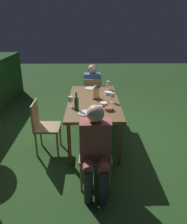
# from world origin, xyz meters

# --- Properties ---
(ground_plane) EXTENTS (16.00, 16.00, 0.00)m
(ground_plane) POSITION_xyz_m (0.00, 0.00, 0.00)
(ground_plane) COLOR #26471E
(dining_table) EXTENTS (1.83, 0.89, 0.76)m
(dining_table) POSITION_xyz_m (0.00, 0.00, 0.70)
(dining_table) COLOR brown
(dining_table) RESTS_ON ground
(chair_head_far) EXTENTS (0.40, 0.42, 0.87)m
(chair_head_far) POSITION_xyz_m (1.17, 0.00, 0.49)
(chair_head_far) COLOR #9E7A51
(chair_head_far) RESTS_ON ground
(person_in_blue) EXTENTS (0.48, 0.38, 1.15)m
(person_in_blue) POSITION_xyz_m (1.36, 0.00, 0.64)
(person_in_blue) COLOR #426699
(person_in_blue) RESTS_ON ground
(chair_side_right_a) EXTENTS (0.42, 0.40, 0.87)m
(chair_side_right_a) POSITION_xyz_m (-0.41, 0.83, 0.49)
(chair_side_right_a) COLOR #9E7A51
(chair_side_right_a) RESTS_ON ground
(chair_head_near) EXTENTS (0.40, 0.42, 0.87)m
(chair_head_near) POSITION_xyz_m (-1.17, 0.00, 0.49)
(chair_head_near) COLOR #9E7A51
(chair_head_near) RESTS_ON ground
(person_in_rust) EXTENTS (0.48, 0.38, 1.15)m
(person_in_rust) POSITION_xyz_m (-1.36, 0.00, 0.64)
(person_in_rust) COLOR #9E4C47
(person_in_rust) RESTS_ON ground
(lantern_centerpiece) EXTENTS (0.15, 0.15, 0.27)m
(lantern_centerpiece) POSITION_xyz_m (0.09, -0.05, 0.91)
(lantern_centerpiece) COLOR black
(lantern_centerpiece) RESTS_ON dining_table
(green_bottle_on_table) EXTENTS (0.07, 0.07, 0.29)m
(green_bottle_on_table) POSITION_xyz_m (-0.46, 0.27, 0.87)
(green_bottle_on_table) COLOR #144723
(green_bottle_on_table) RESTS_ON dining_table
(wine_glass_a) EXTENTS (0.08, 0.08, 0.17)m
(wine_glass_a) POSITION_xyz_m (0.68, -0.31, 0.88)
(wine_glass_a) COLOR silver
(wine_glass_a) RESTS_ON dining_table
(wine_glass_b) EXTENTS (0.08, 0.08, 0.17)m
(wine_glass_b) POSITION_xyz_m (-0.30, 0.38, 0.88)
(wine_glass_b) COLOR silver
(wine_glass_b) RESTS_ON dining_table
(wine_glass_c) EXTENTS (0.08, 0.08, 0.17)m
(wine_glass_c) POSITION_xyz_m (-0.11, -0.32, 0.88)
(wine_glass_c) COLOR silver
(wine_glass_c) RESTS_ON dining_table
(wine_glass_d) EXTENTS (0.08, 0.08, 0.17)m
(wine_glass_d) POSITION_xyz_m (-0.72, -0.08, 0.88)
(wine_glass_d) COLOR silver
(wine_glass_d) RESTS_ON dining_table
(plate_a) EXTENTS (0.23, 0.23, 0.01)m
(plate_a) POSITION_xyz_m (0.72, 0.05, 0.77)
(plate_a) COLOR white
(plate_a) RESTS_ON dining_table
(plate_b) EXTENTS (0.24, 0.24, 0.01)m
(plate_b) POSITION_xyz_m (-0.61, 0.12, 0.77)
(plate_b) COLOR white
(plate_b) RESTS_ON dining_table
(bowl_olives) EXTENTS (0.15, 0.15, 0.05)m
(bowl_olives) POSITION_xyz_m (-0.49, -0.24, 0.78)
(bowl_olives) COLOR #9E5138
(bowl_olives) RESTS_ON dining_table
(bowl_bread) EXTENTS (0.13, 0.13, 0.05)m
(bowl_bread) POSITION_xyz_m (-0.26, -0.16, 0.78)
(bowl_bread) COLOR silver
(bowl_bread) RESTS_ON dining_table
(bowl_salad) EXTENTS (0.14, 0.14, 0.05)m
(bowl_salad) POSITION_xyz_m (0.34, -0.28, 0.78)
(bowl_salad) COLOR silver
(bowl_salad) RESTS_ON dining_table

